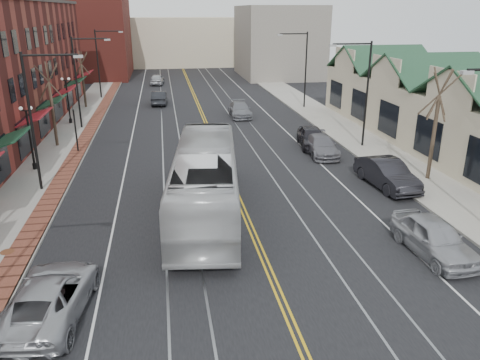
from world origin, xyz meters
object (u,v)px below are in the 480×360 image
object	(u,v)px
parked_car_d	(312,137)
parked_car_c	(321,146)
parked_suv	(50,297)
parked_car_a	(434,237)
parked_car_b	(387,174)
transit_bus	(206,180)

from	to	relation	value
parked_car_d	parked_car_c	bearing A→B (deg)	-81.28
parked_suv	parked_car_a	world-z (taller)	parked_car_a
parked_car_b	parked_car_c	world-z (taller)	parked_car_b
parked_suv	parked_car_c	xyz separation A→B (m)	(15.87, 17.40, -0.05)
parked_suv	parked_car_c	distance (m)	23.55
parked_car_c	parked_car_d	size ratio (longest dim) A/B	1.03
transit_bus	parked_car_c	bearing A→B (deg)	-128.53
parked_suv	parked_car_d	distance (m)	25.18
transit_bus	parked_car_c	world-z (taller)	transit_bus
parked_car_b	parked_car_d	size ratio (longest dim) A/B	1.09
parked_suv	parked_car_a	xyz separation A→B (m)	(15.82, 1.90, 0.06)
transit_bus	parked_car_d	world-z (taller)	transit_bus
parked_car_b	parked_car_d	bearing A→B (deg)	95.57
parked_car_c	parked_car_d	world-z (taller)	parked_car_d
parked_car_a	parked_car_b	xyz separation A→B (m)	(1.80, 8.29, 0.03)
transit_bus	parked_car_b	distance (m)	11.56
transit_bus	parked_car_b	xyz separation A→B (m)	(11.31, 2.17, -1.01)
parked_suv	parked_car_b	world-z (taller)	parked_car_b
transit_bus	parked_car_d	bearing A→B (deg)	-122.41
parked_car_a	parked_car_b	bearing A→B (deg)	74.13
parked_car_a	parked_car_c	world-z (taller)	parked_car_a
parked_suv	parked_car_d	world-z (taller)	parked_car_d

